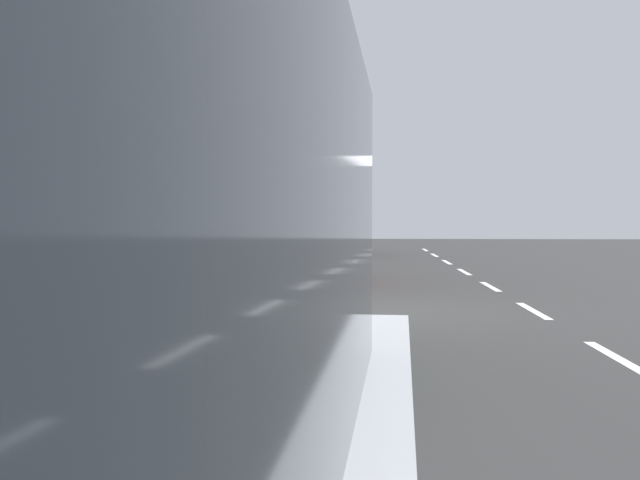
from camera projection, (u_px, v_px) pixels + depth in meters
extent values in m
plane|color=#2D2D2D|center=(368.00, 311.00, 12.75)|extent=(71.23, 71.23, 0.00)
cube|color=#969C8E|center=(138.00, 306.00, 12.95)|extent=(3.39, 44.52, 0.13)
cube|color=gray|center=(242.00, 306.00, 12.85)|extent=(0.16, 44.52, 0.13)
cube|color=white|center=(425.00, 250.00, 33.72)|extent=(0.14, 2.20, 0.01)
cube|color=white|center=(434.00, 255.00, 29.53)|extent=(0.14, 2.20, 0.01)
cube|color=white|center=(447.00, 262.00, 25.34)|extent=(0.14, 2.20, 0.01)
cube|color=white|center=(464.00, 272.00, 21.15)|extent=(0.14, 2.20, 0.01)
cube|color=white|center=(490.00, 286.00, 16.96)|extent=(0.14, 2.20, 0.01)
cube|color=white|center=(533.00, 311.00, 12.76)|extent=(0.14, 2.20, 0.01)
cube|color=white|center=(618.00, 358.00, 8.57)|extent=(0.14, 2.20, 0.01)
cube|color=white|center=(329.00, 310.00, 12.78)|extent=(0.12, 44.52, 0.01)
cube|color=gray|center=(25.00, 188.00, 12.97)|extent=(0.50, 44.52, 4.11)
cube|color=black|center=(334.00, 235.00, 29.86)|extent=(1.93, 4.71, 0.90)
cube|color=black|center=(334.00, 214.00, 29.84)|extent=(1.69, 3.11, 0.76)
cylinder|color=black|center=(310.00, 247.00, 28.46)|extent=(0.22, 0.76, 0.76)
cylinder|color=black|center=(357.00, 247.00, 28.38)|extent=(0.22, 0.76, 0.76)
cylinder|color=black|center=(314.00, 244.00, 31.37)|extent=(0.22, 0.76, 0.76)
cylinder|color=black|center=(357.00, 244.00, 31.29)|extent=(0.22, 0.76, 0.76)
cube|color=maroon|center=(320.00, 256.00, 18.29)|extent=(1.78, 4.41, 0.64)
cube|color=black|center=(320.00, 230.00, 18.27)|extent=(1.56, 2.11, 0.60)
cylinder|color=black|center=(280.00, 272.00, 16.99)|extent=(0.22, 0.66, 0.66)
cylinder|color=black|center=(353.00, 272.00, 16.90)|extent=(0.22, 0.66, 0.66)
cylinder|color=black|center=(292.00, 264.00, 19.71)|extent=(0.22, 0.66, 0.66)
cylinder|color=black|center=(354.00, 264.00, 19.62)|extent=(0.22, 0.66, 0.66)
cube|color=#1E512D|center=(264.00, 313.00, 7.96)|extent=(1.77, 4.40, 0.64)
cube|color=black|center=(264.00, 253.00, 7.94)|extent=(1.55, 2.10, 0.60)
cylinder|color=black|center=(153.00, 363.00, 6.65)|extent=(0.22, 0.66, 0.66)
cylinder|color=black|center=(339.00, 365.00, 6.57)|extent=(0.22, 0.66, 0.66)
cylinder|color=black|center=(213.00, 319.00, 9.37)|extent=(0.22, 0.66, 0.66)
cylinder|color=black|center=(344.00, 320.00, 9.29)|extent=(0.22, 0.66, 0.66)
torus|color=black|center=(299.00, 279.00, 14.58)|extent=(0.54, 0.56, 0.74)
torus|color=black|center=(257.00, 283.00, 13.87)|extent=(0.54, 0.56, 0.74)
cylinder|color=#1926A5|center=(284.00, 276.00, 14.31)|extent=(0.48, 0.49, 0.54)
cylinder|color=#1926A5|center=(269.00, 277.00, 14.07)|extent=(0.12, 0.13, 0.50)
cylinder|color=#1926A5|center=(282.00, 263.00, 14.27)|extent=(0.53, 0.55, 0.05)
cylinder|color=#1926A5|center=(264.00, 287.00, 13.99)|extent=(0.27, 0.28, 0.20)
cylinder|color=#1926A5|center=(262.00, 273.00, 13.95)|extent=(0.21, 0.21, 0.35)
cylinder|color=#1926A5|center=(298.00, 270.00, 14.55)|extent=(0.10, 0.11, 0.36)
cube|color=black|center=(267.00, 262.00, 14.02)|extent=(0.24, 0.24, 0.05)
cylinder|color=black|center=(296.00, 258.00, 14.51)|extent=(0.35, 0.34, 0.03)
cylinder|color=#C6B284|center=(275.00, 276.00, 14.63)|extent=(0.15, 0.15, 0.86)
cylinder|color=#C6B284|center=(267.00, 275.00, 14.74)|extent=(0.15, 0.15, 0.86)
cube|color=white|center=(271.00, 238.00, 14.66)|extent=(0.44, 0.39, 0.61)
cylinder|color=white|center=(281.00, 239.00, 14.51)|extent=(0.10, 0.10, 0.58)
cylinder|color=white|center=(260.00, 239.00, 14.80)|extent=(0.10, 0.10, 0.58)
sphere|color=#B07052|center=(271.00, 215.00, 14.64)|extent=(0.24, 0.24, 0.24)
sphere|color=navy|center=(271.00, 213.00, 14.64)|extent=(0.27, 0.27, 0.27)
cube|color=black|center=(264.00, 237.00, 14.49)|extent=(0.35, 0.31, 0.44)
cylinder|color=#504720|center=(257.00, 218.00, 24.74)|extent=(0.32, 0.32, 2.68)
ellipsoid|color=#21851F|center=(257.00, 153.00, 24.66)|extent=(2.84, 2.84, 2.29)
cylinder|color=brown|center=(189.00, 204.00, 14.81)|extent=(0.32, 0.32, 3.38)
ellipsoid|color=#409420|center=(188.00, 69.00, 14.72)|extent=(3.32, 3.32, 2.58)
cylinder|color=black|center=(229.00, 250.00, 22.74)|extent=(0.15, 0.15, 0.80)
cylinder|color=black|center=(229.00, 250.00, 22.93)|extent=(0.15, 0.15, 0.80)
cube|color=#264C26|center=(229.00, 228.00, 22.81)|extent=(0.29, 0.41, 0.56)
cylinder|color=#264C26|center=(229.00, 229.00, 22.55)|extent=(0.10, 0.10, 0.54)
cylinder|color=#264C26|center=(229.00, 228.00, 23.07)|extent=(0.10, 0.10, 0.54)
sphere|color=tan|center=(229.00, 214.00, 22.80)|extent=(0.22, 0.22, 0.22)
cylinder|color=red|center=(259.00, 261.00, 18.32)|extent=(0.22, 0.22, 0.70)
sphere|color=red|center=(259.00, 245.00, 18.30)|extent=(0.20, 0.20, 0.20)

